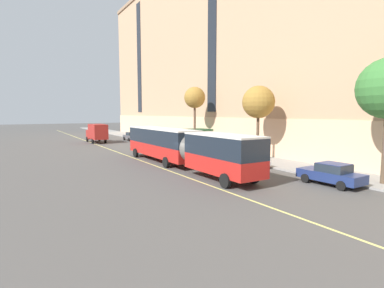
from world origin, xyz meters
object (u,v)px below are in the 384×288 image
at_px(box_truck, 97,132).
at_px(parked_car_silver_1, 199,149).
at_px(parked_car_darkgray_3, 167,143).
at_px(parked_car_darkgray_4, 131,136).
at_px(street_tree_far_uptown, 195,98).
at_px(parked_car_navy_5, 331,174).
at_px(parked_car_white_0, 246,158).
at_px(city_bus, 180,146).
at_px(street_tree_mid_block, 258,102).
at_px(parked_car_silver_6, 145,139).

bearing_deg(box_truck, parked_car_silver_1, -73.53).
relative_size(parked_car_darkgray_3, parked_car_darkgray_4, 1.04).
xyz_separation_m(parked_car_darkgray_4, street_tree_far_uptown, (3.02, -17.09, 6.26)).
height_order(parked_car_silver_1, parked_car_navy_5, same).
relative_size(parked_car_white_0, parked_car_navy_5, 1.09).
bearing_deg(parked_car_silver_1, box_truck, 106.47).
relative_size(parked_car_white_0, box_truck, 0.72).
distance_m(city_bus, parked_car_silver_1, 8.03).
xyz_separation_m(street_tree_mid_block, street_tree_far_uptown, (0.00, 12.36, 0.94)).
bearing_deg(street_tree_far_uptown, parked_car_silver_6, 106.16).
bearing_deg(parked_car_navy_5, parked_car_silver_1, 90.01).
xyz_separation_m(parked_car_silver_6, box_truck, (-6.31, 5.63, 0.98)).
distance_m(parked_car_silver_6, box_truck, 8.51).
height_order(parked_car_white_0, street_tree_mid_block, street_tree_mid_block).
bearing_deg(street_tree_mid_block, parked_car_silver_1, 113.40).
bearing_deg(parked_car_darkgray_4, parked_car_silver_1, -89.74).
height_order(city_bus, box_truck, city_bus).
bearing_deg(parked_car_silver_6, parked_car_darkgray_4, 89.61).
height_order(parked_car_silver_1, box_truck, box_truck).
bearing_deg(parked_car_white_0, parked_car_silver_1, 89.41).
distance_m(parked_car_darkgray_4, parked_car_navy_5, 39.82).
bearing_deg(parked_car_darkgray_3, box_truck, 115.40).
xyz_separation_m(city_bus, parked_car_silver_6, (5.49, 21.78, -1.24)).
bearing_deg(street_tree_mid_block, parked_car_silver_6, 97.61).
bearing_deg(parked_car_darkgray_3, parked_car_navy_5, -89.87).
distance_m(parked_car_white_0, street_tree_mid_block, 6.33).
relative_size(box_truck, street_tree_far_uptown, 0.79).
bearing_deg(street_tree_mid_block, parked_car_navy_5, -105.72).
bearing_deg(parked_car_silver_6, box_truck, 138.22).
xyz_separation_m(parked_car_darkgray_3, parked_car_navy_5, (0.06, -25.47, -0.00)).
distance_m(city_bus, street_tree_far_uptown, 14.96).
height_order(parked_car_navy_5, street_tree_mid_block, street_tree_mid_block).
bearing_deg(parked_car_white_0, parked_car_darkgray_3, 89.89).
xyz_separation_m(parked_car_navy_5, street_tree_far_uptown, (2.92, 22.73, 6.26)).
distance_m(city_bus, box_truck, 27.43).
height_order(parked_car_silver_1, street_tree_mid_block, street_tree_mid_block).
bearing_deg(street_tree_far_uptown, box_truck, 120.02).
bearing_deg(parked_car_navy_5, street_tree_mid_block, 74.28).
xyz_separation_m(parked_car_white_0, parked_car_silver_1, (0.09, 8.42, -0.00)).
relative_size(parked_car_darkgray_3, street_tree_far_uptown, 0.53).
bearing_deg(parked_car_silver_6, city_bus, -104.16).
xyz_separation_m(parked_car_darkgray_3, box_truck, (-6.40, 13.48, 0.98)).
height_order(parked_car_navy_5, box_truck, box_truck).
relative_size(parked_car_silver_1, box_truck, 0.67).
xyz_separation_m(parked_car_darkgray_3, parked_car_silver_6, (-0.09, 7.85, -0.00)).
height_order(city_bus, parked_car_darkgray_4, city_bus).
distance_m(parked_car_darkgray_4, street_tree_mid_block, 30.08).
bearing_deg(parked_car_silver_6, parked_car_darkgray_3, -89.31).
relative_size(parked_car_navy_5, street_tree_mid_block, 0.58).
distance_m(parked_car_silver_6, street_tree_mid_block, 23.76).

